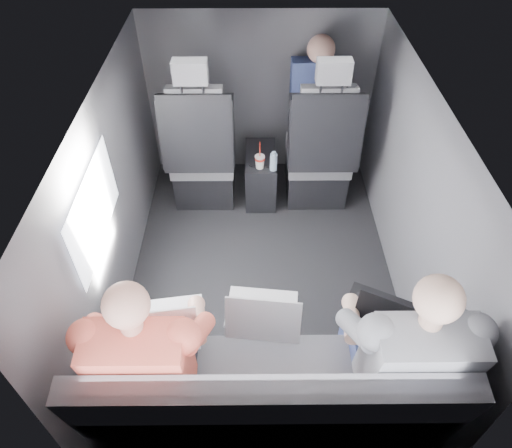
{
  "coord_description": "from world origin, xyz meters",
  "views": [
    {
      "loc": [
        -0.06,
        -2.05,
        2.49
      ],
      "look_at": [
        -0.04,
        -0.05,
        0.55
      ],
      "focal_mm": 32.0,
      "sensor_mm": 36.0,
      "label": 1
    }
  ],
  "objects_px": {
    "center_console": "(260,175)",
    "rear_bench": "(267,403)",
    "passenger_rear_left": "(153,352)",
    "laptop_black": "(381,312)",
    "front_seat_right": "(319,157)",
    "laptop_white": "(165,324)",
    "passenger_front_right": "(316,100)",
    "front_seat_left": "(203,158)",
    "laptop_silver": "(262,313)",
    "soda_cup": "(260,161)",
    "passenger_rear_right": "(400,350)",
    "water_bottle": "(273,162)"
  },
  "relations": [
    {
      "from": "center_console",
      "to": "rear_bench",
      "type": "distance_m",
      "value": 1.94
    },
    {
      "from": "passenger_rear_left",
      "to": "laptop_black",
      "type": "bearing_deg",
      "value": 10.87
    },
    {
      "from": "rear_bench",
      "to": "front_seat_right",
      "type": "bearing_deg",
      "value": 76.69
    },
    {
      "from": "laptop_white",
      "to": "passenger_front_right",
      "type": "height_order",
      "value": "passenger_front_right"
    },
    {
      "from": "laptop_white",
      "to": "front_seat_left",
      "type": "bearing_deg",
      "value": 88.87
    },
    {
      "from": "rear_bench",
      "to": "laptop_silver",
      "type": "xyz_separation_m",
      "value": [
        -0.02,
        0.3,
        0.33
      ]
    },
    {
      "from": "soda_cup",
      "to": "passenger_rear_right",
      "type": "bearing_deg",
      "value": -69.99
    },
    {
      "from": "front_seat_left",
      "to": "passenger_rear_right",
      "type": "relative_size",
      "value": 1.01
    },
    {
      "from": "laptop_white",
      "to": "laptop_black",
      "type": "bearing_deg",
      "value": 3.44
    },
    {
      "from": "front_seat_right",
      "to": "laptop_black",
      "type": "height_order",
      "value": "front_seat_right"
    },
    {
      "from": "passenger_rear_left",
      "to": "rear_bench",
      "type": "bearing_deg",
      "value": -10.36
    },
    {
      "from": "laptop_black",
      "to": "laptop_silver",
      "type": "bearing_deg",
      "value": -179.81
    },
    {
      "from": "water_bottle",
      "to": "passenger_rear_right",
      "type": "xyz_separation_m",
      "value": [
        0.51,
        -1.66,
        0.17
      ]
    },
    {
      "from": "water_bottle",
      "to": "passenger_rear_left",
      "type": "xyz_separation_m",
      "value": [
        -0.61,
        -1.66,
        0.16
      ]
    },
    {
      "from": "front_seat_right",
      "to": "passenger_rear_left",
      "type": "relative_size",
      "value": 1.04
    },
    {
      "from": "rear_bench",
      "to": "passenger_rear_left",
      "type": "height_order",
      "value": "passenger_rear_left"
    },
    {
      "from": "front_seat_left",
      "to": "front_seat_right",
      "type": "bearing_deg",
      "value": 0.0
    },
    {
      "from": "rear_bench",
      "to": "passenger_rear_left",
      "type": "bearing_deg",
      "value": 169.64
    },
    {
      "from": "laptop_silver",
      "to": "passenger_rear_right",
      "type": "distance_m",
      "value": 0.66
    },
    {
      "from": "passenger_front_right",
      "to": "laptop_black",
      "type": "bearing_deg",
      "value": -85.68
    },
    {
      "from": "center_console",
      "to": "laptop_silver",
      "type": "xyz_separation_m",
      "value": [
        -0.02,
        -1.64,
        0.43
      ]
    },
    {
      "from": "center_console",
      "to": "passenger_rear_left",
      "type": "height_order",
      "value": "passenger_rear_left"
    },
    {
      "from": "front_seat_right",
      "to": "center_console",
      "type": "distance_m",
      "value": 0.49
    },
    {
      "from": "passenger_rear_left",
      "to": "passenger_front_right",
      "type": "bearing_deg",
      "value": 65.43
    },
    {
      "from": "passenger_rear_left",
      "to": "laptop_white",
      "type": "bearing_deg",
      "value": 75.3
    },
    {
      "from": "laptop_silver",
      "to": "laptop_black",
      "type": "xyz_separation_m",
      "value": [
        0.58,
        0.0,
        -0.0
      ]
    },
    {
      "from": "center_console",
      "to": "laptop_black",
      "type": "bearing_deg",
      "value": -71.03
    },
    {
      "from": "passenger_front_right",
      "to": "front_seat_left",
      "type": "bearing_deg",
      "value": -163.54
    },
    {
      "from": "laptop_black",
      "to": "soda_cup",
      "type": "bearing_deg",
      "value": 111.21
    },
    {
      "from": "front_seat_right",
      "to": "passenger_front_right",
      "type": "xyz_separation_m",
      "value": [
        -0.03,
        0.26,
        0.35
      ]
    },
    {
      "from": "soda_cup",
      "to": "rear_bench",
      "type": "bearing_deg",
      "value": -89.7
    },
    {
      "from": "front_seat_left",
      "to": "laptop_silver",
      "type": "distance_m",
      "value": 1.67
    },
    {
      "from": "laptop_silver",
      "to": "passenger_front_right",
      "type": "height_order",
      "value": "passenger_front_right"
    },
    {
      "from": "rear_bench",
      "to": "laptop_silver",
      "type": "height_order",
      "value": "rear_bench"
    },
    {
      "from": "soda_cup",
      "to": "water_bottle",
      "type": "relative_size",
      "value": 1.46
    },
    {
      "from": "laptop_silver",
      "to": "passenger_rear_right",
      "type": "bearing_deg",
      "value": -18.36
    },
    {
      "from": "center_console",
      "to": "laptop_white",
      "type": "height_order",
      "value": "laptop_white"
    },
    {
      "from": "front_seat_right",
      "to": "front_seat_left",
      "type": "bearing_deg",
      "value": 180.0
    },
    {
      "from": "laptop_black",
      "to": "rear_bench",
      "type": "bearing_deg",
      "value": -151.69
    },
    {
      "from": "center_console",
      "to": "passenger_rear_left",
      "type": "relative_size",
      "value": 0.39
    },
    {
      "from": "front_seat_left",
      "to": "water_bottle",
      "type": "xyz_separation_m",
      "value": [
        0.54,
        -0.15,
        0.07
      ]
    },
    {
      "from": "passenger_rear_right",
      "to": "laptop_silver",
      "type": "bearing_deg",
      "value": 161.64
    },
    {
      "from": "water_bottle",
      "to": "laptop_silver",
      "type": "relative_size",
      "value": 0.42
    },
    {
      "from": "center_console",
      "to": "passenger_rear_right",
      "type": "bearing_deg",
      "value": -71.9
    },
    {
      "from": "laptop_silver",
      "to": "passenger_front_right",
      "type": "xyz_separation_m",
      "value": [
        0.44,
        1.86,
        0.12
      ]
    },
    {
      "from": "center_console",
      "to": "passenger_rear_left",
      "type": "distance_m",
      "value": 1.97
    },
    {
      "from": "soda_cup",
      "to": "passenger_front_right",
      "type": "xyz_separation_m",
      "value": [
        0.43,
        0.38,
        0.29
      ]
    },
    {
      "from": "rear_bench",
      "to": "laptop_white",
      "type": "height_order",
      "value": "rear_bench"
    },
    {
      "from": "passenger_rear_left",
      "to": "front_seat_left",
      "type": "bearing_deg",
      "value": 87.75
    },
    {
      "from": "front_seat_right",
      "to": "rear_bench",
      "type": "xyz_separation_m",
      "value": [
        -0.45,
        -1.9,
        -0.09
      ]
    }
  ]
}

